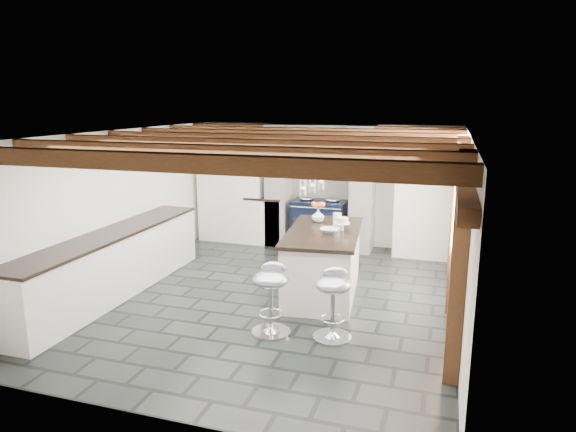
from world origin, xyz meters
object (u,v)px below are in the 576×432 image
(range_cooker, at_px, (319,223))
(kitchen_island, at_px, (323,261))
(bar_stool_far, at_px, (271,291))
(bar_stool_near, at_px, (333,296))

(range_cooker, relative_size, kitchen_island, 0.50)
(kitchen_island, distance_m, bar_stool_far, 1.48)
(bar_stool_near, bearing_deg, bar_stool_far, 168.49)
(bar_stool_near, height_order, bar_stool_far, bar_stool_far)
(bar_stool_near, xyz_separation_m, bar_stool_far, (-0.73, -0.09, 0.01))
(kitchen_island, height_order, bar_stool_far, kitchen_island)
(kitchen_island, height_order, bar_stool_near, kitchen_island)
(kitchen_island, relative_size, bar_stool_far, 2.30)
(range_cooker, relative_size, bar_stool_far, 1.15)
(bar_stool_far, bearing_deg, bar_stool_near, -5.58)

